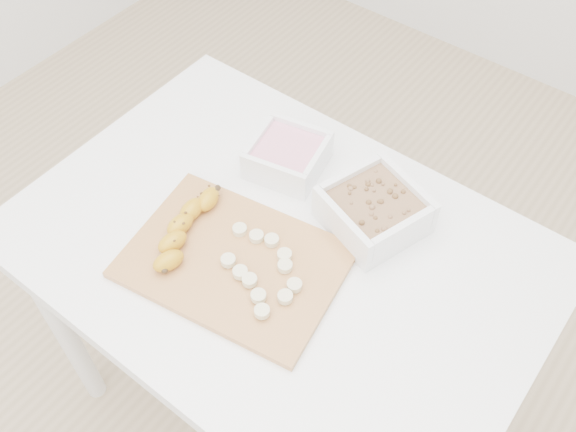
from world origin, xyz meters
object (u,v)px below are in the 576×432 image
Objects in this scene: bowl_granola at (374,210)px; table at (279,273)px; banana at (184,230)px; bowl_yogurt at (288,155)px; cutting_board at (234,262)px.

table is at bearing -125.96° from bowl_granola.
banana is (-0.15, -0.10, 0.13)m from table.
banana is at bearing -135.98° from bowl_granola.
bowl_granola is at bearing 54.04° from table.
bowl_yogurt is (-0.11, 0.17, 0.13)m from table.
banana reaches higher than table.
cutting_board is (-0.15, -0.24, -0.03)m from bowl_granola.
bowl_granola is 0.28m from cutting_board.
bowl_yogurt is at bearing 175.04° from bowl_granola.
table is 5.83× the size of bowl_yogurt.
table is 2.56× the size of cutting_board.
banana reaches higher than cutting_board.
table is 0.23m from bowl_granola.
bowl_granola is at bearing 40.73° from banana.
cutting_board is 1.89× the size of banana.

